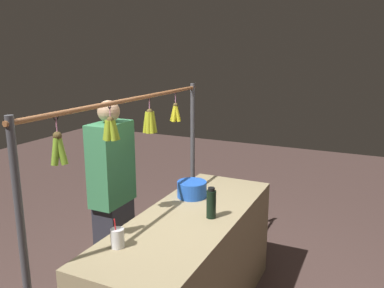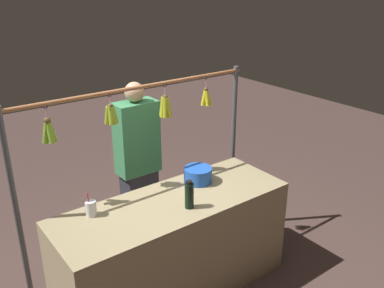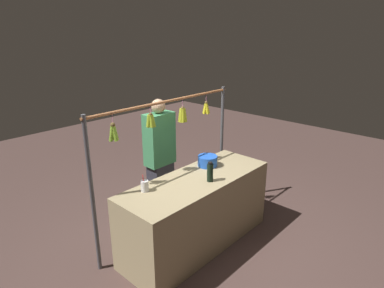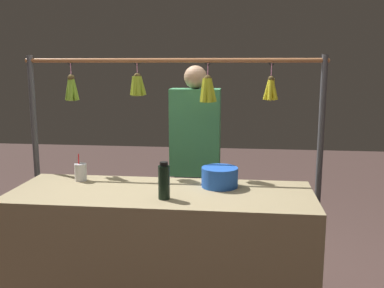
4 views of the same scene
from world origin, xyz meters
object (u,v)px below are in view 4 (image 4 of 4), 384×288
water_bottle (164,181)px  blue_bucket (220,177)px  drink_cup (81,172)px  vendor_person (195,170)px

water_bottle → blue_bucket: (-0.32, -0.31, -0.04)m
blue_bucket → drink_cup: 0.98m
drink_cup → vendor_person: (-0.74, -0.59, -0.11)m
blue_bucket → drink_cup: drink_cup is taller
water_bottle → vendor_person: vendor_person is taller
drink_cup → vendor_person: vendor_person is taller
drink_cup → vendor_person: bearing=-141.7°
vendor_person → water_bottle: bearing=84.5°
blue_bucket → vendor_person: 0.68m
vendor_person → blue_bucket: bearing=110.0°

